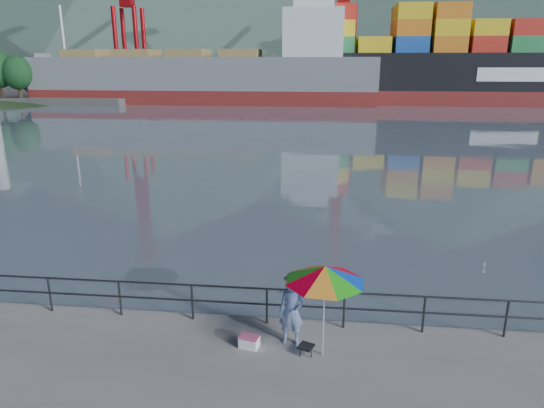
{
  "coord_description": "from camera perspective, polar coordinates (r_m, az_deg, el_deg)",
  "views": [
    {
      "loc": [
        2.36,
        -9.58,
        6.7
      ],
      "look_at": [
        0.67,
        6.0,
        2.0
      ],
      "focal_mm": 32.0,
      "sensor_mm": 36.0,
      "label": 1
    }
  ],
  "objects": [
    {
      "name": "harbor_water",
      "position": [
        139.76,
        5.4,
        13.87
      ],
      "size": [
        500.0,
        280.0,
        0.0
      ],
      "primitive_type": "cube",
      "color": "slate",
      "rests_on": "ground"
    },
    {
      "name": "far_dock",
      "position": [
        103.08,
        10.72,
        12.68
      ],
      "size": [
        200.0,
        40.0,
        0.4
      ],
      "primitive_type": "cube",
      "color": "#514F4C",
      "rests_on": "ground"
    },
    {
      "name": "guardrail",
      "position": [
        13.07,
        -5.05,
        -11.57
      ],
      "size": [
        22.0,
        0.06,
        1.03
      ],
      "color": "#2D3033",
      "rests_on": "ground"
    },
    {
      "name": "port_cranes",
      "position": [
        98.3,
        24.82,
        20.69
      ],
      "size": [
        116.0,
        28.0,
        38.4
      ],
      "color": "#B60D13",
      "rests_on": "ground"
    },
    {
      "name": "container_stacks",
      "position": [
        108.29,
        24.2,
        13.48
      ],
      "size": [
        58.0,
        8.4,
        7.8
      ],
      "color": "#267F3F",
      "rests_on": "ground"
    },
    {
      "name": "fisherman",
      "position": [
        11.97,
        2.32,
        -12.57
      ],
      "size": [
        0.64,
        0.45,
        1.7
      ],
      "primitive_type": "imported",
      "rotation": [
        0.0,
        0.0,
        -0.07
      ],
      "color": "#25499A",
      "rests_on": "ground"
    },
    {
      "name": "beach_umbrella",
      "position": [
        11.03,
        6.27,
        -8.19
      ],
      "size": [
        2.32,
        2.32,
        2.27
      ],
      "color": "white",
      "rests_on": "ground"
    },
    {
      "name": "folding_stool",
      "position": [
        11.97,
        4.01,
        -16.7
      ],
      "size": [
        0.44,
        0.44,
        0.22
      ],
      "color": "black",
      "rests_on": "ground"
    },
    {
      "name": "cooler_bag",
      "position": [
        12.19,
        -2.7,
        -15.92
      ],
      "size": [
        0.51,
        0.4,
        0.26
      ],
      "primitive_type": "cube",
      "rotation": [
        0.0,
        0.0,
        -0.23
      ],
      "color": "white",
      "rests_on": "ground"
    },
    {
      "name": "fishing_rod",
      "position": [
        13.47,
        1.89,
        -13.15
      ],
      "size": [
        0.66,
        1.56,
        1.18
      ],
      "primitive_type": "cylinder",
      "rotation": [
        0.96,
        0.0,
        0.39
      ],
      "color": "black",
      "rests_on": "ground"
    },
    {
      "name": "bulk_carrier",
      "position": [
        81.31,
        -6.66,
        14.73
      ],
      "size": [
        55.1,
        9.54,
        14.5
      ],
      "color": "maroon",
      "rests_on": "ground"
    },
    {
      "name": "container_ship",
      "position": [
        87.76,
        26.38,
        14.44
      ],
      "size": [
        64.18,
        10.7,
        18.1
      ],
      "color": "maroon",
      "rests_on": "ground"
    }
  ]
}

